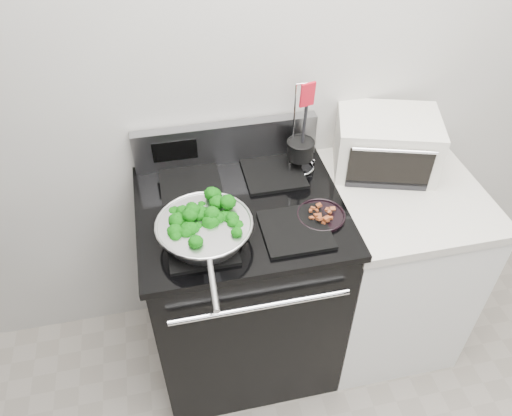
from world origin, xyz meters
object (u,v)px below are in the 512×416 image
object	(u,v)px
gas_range	(242,284)
toaster_oven	(386,143)
bacon_plate	(321,213)
utensil_holder	(300,154)
skillet	(205,230)

from	to	relation	value
gas_range	toaster_oven	world-z (taller)	toaster_oven
bacon_plate	utensil_holder	xyz separation A→B (m)	(0.00, 0.31, 0.05)
gas_range	bacon_plate	distance (m)	0.57
gas_range	bacon_plate	xyz separation A→B (m)	(0.28, -0.12, 0.48)
bacon_plate	toaster_oven	size ratio (longest dim) A/B	0.38
utensil_holder	bacon_plate	bearing A→B (deg)	-104.40
skillet	toaster_oven	size ratio (longest dim) A/B	1.13
utensil_holder	toaster_oven	bearing A→B (deg)	-17.61
bacon_plate	gas_range	bearing A→B (deg)	157.02
gas_range	skillet	bearing A→B (deg)	-135.26
utensil_holder	toaster_oven	distance (m)	0.36
gas_range	toaster_oven	bearing A→B (deg)	14.06
bacon_plate	utensil_holder	bearing A→B (deg)	89.32
bacon_plate	utensil_holder	size ratio (longest dim) A/B	0.46
skillet	bacon_plate	bearing A→B (deg)	6.23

